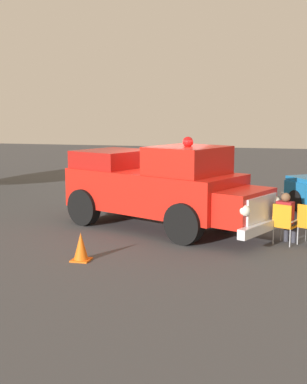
{
  "coord_description": "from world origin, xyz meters",
  "views": [
    {
      "loc": [
        -3.35,
        14.58,
        3.35
      ],
      "look_at": [
        0.16,
        0.41,
        1.01
      ],
      "focal_mm": 49.62,
      "sensor_mm": 36.0,
      "label": 1
    }
  ],
  "objects_px": {
    "lawn_chair_near_truck": "(284,221)",
    "spectator_seated": "(287,216)",
    "traffic_cone": "(81,247)",
    "vintage_fire_truck": "(160,186)"
  },
  "relations": [
    {
      "from": "traffic_cone",
      "to": "lawn_chair_near_truck",
      "type": "bearing_deg",
      "value": -150.24
    },
    {
      "from": "spectator_seated",
      "to": "lawn_chair_near_truck",
      "type": "bearing_deg",
      "value": 63.83
    },
    {
      "from": "vintage_fire_truck",
      "to": "lawn_chair_near_truck",
      "type": "xyz_separation_m",
      "value": [
        -3.35,
        1.01,
        -0.61
      ]
    },
    {
      "from": "lawn_chair_near_truck",
      "to": "spectator_seated",
      "type": "relative_size",
      "value": 0.79
    },
    {
      "from": "lawn_chair_near_truck",
      "to": "spectator_seated",
      "type": "xyz_separation_m",
      "value": [
        -0.06,
        -0.12,
        0.11
      ]
    },
    {
      "from": "vintage_fire_truck",
      "to": "spectator_seated",
      "type": "distance_m",
      "value": 3.56
    },
    {
      "from": "vintage_fire_truck",
      "to": "lawn_chair_near_truck",
      "type": "bearing_deg",
      "value": 163.17
    },
    {
      "from": "vintage_fire_truck",
      "to": "lawn_chair_near_truck",
      "type": "relative_size",
      "value": 6.19
    },
    {
      "from": "lawn_chair_near_truck",
      "to": "spectator_seated",
      "type": "height_order",
      "value": "spectator_seated"
    },
    {
      "from": "traffic_cone",
      "to": "vintage_fire_truck",
      "type": "bearing_deg",
      "value": -105.59
    }
  ]
}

